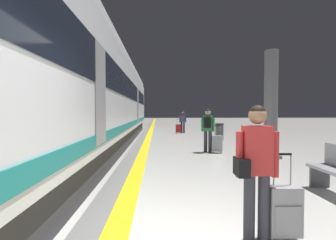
% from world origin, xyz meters
% --- Properties ---
extents(safety_line_strip, '(0.36, 80.00, 0.01)m').
position_xyz_m(safety_line_strip, '(-0.94, 10.00, 0.00)').
color(safety_line_strip, yellow).
rests_on(safety_line_strip, ground).
extents(tactile_edge_band, '(0.58, 80.00, 0.01)m').
position_xyz_m(tactile_edge_band, '(-1.25, 10.00, 0.00)').
color(tactile_edge_band, slate).
rests_on(tactile_edge_band, ground).
extents(high_speed_train, '(2.94, 28.98, 4.97)m').
position_xyz_m(high_speed_train, '(-3.01, 7.33, 2.50)').
color(high_speed_train, '#38383D').
rests_on(high_speed_train, ground).
extents(traveller_foreground, '(0.52, 0.27, 1.64)m').
position_xyz_m(traveller_foreground, '(0.76, 0.61, 0.95)').
color(traveller_foreground, '#383842').
rests_on(traveller_foreground, ground).
extents(rolling_suitcase_foreground, '(0.39, 0.25, 1.05)m').
position_xyz_m(rolling_suitcase_foreground, '(1.13, 0.64, 0.36)').
color(rolling_suitcase_foreground, '#9E9EA3').
rests_on(rolling_suitcase_foreground, ground).
extents(passenger_near, '(0.50, 0.38, 1.66)m').
position_xyz_m(passenger_near, '(1.52, 7.36, 0.98)').
color(passenger_near, '#383842').
rests_on(passenger_near, ground).
extents(suitcase_near, '(0.43, 0.33, 1.04)m').
position_xyz_m(suitcase_near, '(1.85, 7.16, 0.36)').
color(suitcase_near, '#9E9EA3').
rests_on(suitcase_near, ground).
extents(passenger_mid, '(0.50, 0.34, 1.61)m').
position_xyz_m(passenger_mid, '(1.43, 16.10, 0.96)').
color(passenger_mid, '#383842').
rests_on(passenger_mid, ground).
extents(suitcase_mid, '(0.43, 0.33, 1.02)m').
position_xyz_m(suitcase_mid, '(1.12, 15.99, 0.34)').
color(suitcase_mid, '#A51E1E').
rests_on(suitcase_mid, ground).
extents(platform_pillar, '(0.56, 0.56, 3.60)m').
position_xyz_m(platform_pillar, '(3.39, 6.07, 1.72)').
color(platform_pillar, slate).
rests_on(platform_pillar, ground).
extents(waste_bin, '(0.46, 0.46, 0.91)m').
position_xyz_m(waste_bin, '(2.98, 11.45, 0.46)').
color(waste_bin, '#4C4C51').
rests_on(waste_bin, ground).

